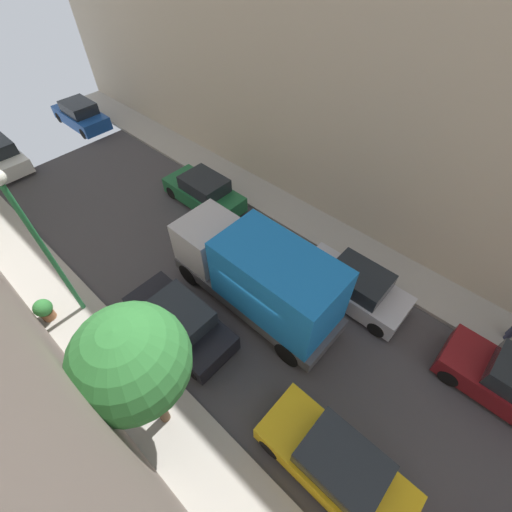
% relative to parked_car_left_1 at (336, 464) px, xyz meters
% --- Properties ---
extents(ground, '(32.00, 32.00, 0.00)m').
position_rel_parked_car_left_1_xyz_m(ground, '(2.70, 4.66, -0.72)').
color(ground, '#423F42').
extents(sidewalk_left, '(2.00, 44.00, 0.15)m').
position_rel_parked_car_left_1_xyz_m(sidewalk_left, '(-2.30, 4.66, -0.64)').
color(sidewalk_left, '#A8A399').
rests_on(sidewalk_left, ground).
extents(sidewalk_right, '(2.00, 44.00, 0.15)m').
position_rel_parked_car_left_1_xyz_m(sidewalk_right, '(7.70, 4.66, -0.64)').
color(sidewalk_right, '#A8A399').
rests_on(sidewalk_right, ground).
extents(parked_car_left_1, '(1.78, 4.20, 1.57)m').
position_rel_parked_car_left_1_xyz_m(parked_car_left_1, '(0.00, 0.00, 0.00)').
color(parked_car_left_1, gold).
rests_on(parked_car_left_1, ground).
extents(parked_car_left_2, '(1.78, 4.20, 1.57)m').
position_rel_parked_car_left_1_xyz_m(parked_car_left_2, '(0.00, 6.42, 0.00)').
color(parked_car_left_2, black).
rests_on(parked_car_left_2, ground).
extents(parked_car_right_2, '(1.78, 4.20, 1.57)m').
position_rel_parked_car_left_1_xyz_m(parked_car_right_2, '(5.40, 2.77, 0.00)').
color(parked_car_right_2, silver).
rests_on(parked_car_right_2, ground).
extents(parked_car_right_3, '(1.78, 4.20, 1.57)m').
position_rel_parked_car_left_1_xyz_m(parked_car_right_3, '(5.40, 11.18, 0.00)').
color(parked_car_right_3, '#1E6638').
rests_on(parked_car_right_3, ground).
extents(parked_car_right_4, '(1.78, 4.20, 1.57)m').
position_rel_parked_car_left_1_xyz_m(parked_car_right_4, '(5.40, 22.88, 0.00)').
color(parked_car_right_4, '#194799').
rests_on(parked_car_right_4, ground).
extents(delivery_truck, '(2.26, 6.60, 3.38)m').
position_rel_parked_car_left_1_xyz_m(delivery_truck, '(2.70, 5.17, 1.07)').
color(delivery_truck, '#4C4C51').
rests_on(delivery_truck, ground).
extents(street_tree_2, '(2.66, 2.66, 5.19)m').
position_rel_parked_car_left_1_xyz_m(street_tree_2, '(-2.26, 4.46, 3.26)').
color(street_tree_2, brown).
rests_on(street_tree_2, sidewalk_left).
extents(potted_plant_2, '(0.64, 0.64, 0.93)m').
position_rel_parked_car_left_1_xyz_m(potted_plant_2, '(-2.95, 10.43, -0.05)').
color(potted_plant_2, brown).
rests_on(potted_plant_2, sidewalk_left).
extents(lamp_post, '(0.44, 0.44, 6.08)m').
position_rel_parked_car_left_1_xyz_m(lamp_post, '(-1.90, 9.92, 3.38)').
color(lamp_post, '#26723F').
rests_on(lamp_post, sidewalk_left).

